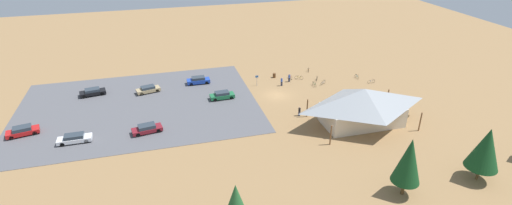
# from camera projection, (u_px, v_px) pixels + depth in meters

# --- Properties ---
(ground) EXTENTS (160.00, 160.00, 0.00)m
(ground) POSITION_uv_depth(u_px,v_px,m) (277.00, 95.00, 70.86)
(ground) COLOR #937047
(ground) RESTS_ON ground
(parking_lot_asphalt) EXTENTS (40.19, 29.62, 0.05)m
(parking_lot_asphalt) POSITION_uv_depth(u_px,v_px,m) (139.00, 106.00, 66.72)
(parking_lot_asphalt) COLOR #56565B
(parking_lot_asphalt) RESTS_ON ground
(bike_pavilion) EXTENTS (15.28, 9.29, 5.99)m
(bike_pavilion) POSITION_uv_depth(u_px,v_px,m) (363.00, 104.00, 59.79)
(bike_pavilion) COLOR beige
(bike_pavilion) RESTS_ON ground
(trash_bin) EXTENTS (0.60, 0.60, 0.90)m
(trash_bin) POSITION_uv_depth(u_px,v_px,m) (274.00, 75.00, 78.30)
(trash_bin) COLOR brown
(trash_bin) RESTS_ON ground
(lot_sign) EXTENTS (0.56, 0.08, 2.20)m
(lot_sign) POSITION_uv_depth(u_px,v_px,m) (257.00, 79.00, 74.15)
(lot_sign) COLOR #99999E
(lot_sign) RESTS_ON ground
(pine_east) EXTENTS (3.89, 3.89, 7.26)m
(pine_east) POSITION_uv_depth(u_px,v_px,m) (486.00, 148.00, 46.42)
(pine_east) COLOR brown
(pine_east) RESTS_ON ground
(pine_far_east) EXTENTS (2.76, 2.76, 6.40)m
(pine_far_east) POSITION_uv_depth(u_px,v_px,m) (236.00, 203.00, 38.25)
(pine_far_east) COLOR brown
(pine_far_east) RESTS_ON ground
(pine_far_west) EXTENTS (3.30, 3.30, 7.59)m
(pine_far_west) POSITION_uv_depth(u_px,v_px,m) (409.00, 161.00, 43.83)
(pine_far_west) COLOR brown
(pine_far_west) RESTS_ON ground
(bicycle_black_edge_south) EXTENTS (0.86, 1.49, 0.76)m
(bicycle_black_edge_south) POSITION_uv_depth(u_px,v_px,m) (317.00, 79.00, 77.02)
(bicycle_black_edge_south) COLOR black
(bicycle_black_edge_south) RESTS_ON ground
(bicycle_silver_yard_right) EXTENTS (1.42, 1.00, 0.81)m
(bicycle_silver_yard_right) POSITION_uv_depth(u_px,v_px,m) (323.00, 83.00, 75.17)
(bicycle_silver_yard_right) COLOR black
(bicycle_silver_yard_right) RESTS_ON ground
(bicycle_orange_lone_west) EXTENTS (0.66, 1.59, 0.77)m
(bicycle_orange_lone_west) POSITION_uv_depth(u_px,v_px,m) (308.00, 70.00, 81.40)
(bicycle_orange_lone_west) COLOR black
(bicycle_orange_lone_west) RESTS_ON ground
(bicycle_green_lone_east) EXTENTS (0.48, 1.74, 0.87)m
(bicycle_green_lone_east) POSITION_uv_depth(u_px,v_px,m) (314.00, 84.00, 74.45)
(bicycle_green_lone_east) COLOR black
(bicycle_green_lone_east) RESTS_ON ground
(bicycle_red_yard_front) EXTENTS (0.48, 1.61, 0.79)m
(bicycle_red_yard_front) POSITION_uv_depth(u_px,v_px,m) (290.00, 77.00, 77.74)
(bicycle_red_yard_front) COLOR black
(bicycle_red_yard_front) RESTS_ON ground
(bicycle_yellow_mid_cluster) EXTENTS (1.52, 0.81, 0.83)m
(bicycle_yellow_mid_cluster) POSITION_uv_depth(u_px,v_px,m) (299.00, 78.00, 77.51)
(bicycle_yellow_mid_cluster) COLOR black
(bicycle_yellow_mid_cluster) RESTS_ON ground
(bicycle_teal_yard_left) EXTENTS (0.48, 1.67, 0.81)m
(bicycle_teal_yard_left) POSITION_uv_depth(u_px,v_px,m) (357.00, 77.00, 78.02)
(bicycle_teal_yard_left) COLOR black
(bicycle_teal_yard_left) RESTS_ON ground
(bicycle_white_near_sign) EXTENTS (1.62, 0.48, 0.78)m
(bicycle_white_near_sign) POSITION_uv_depth(u_px,v_px,m) (371.00, 82.00, 75.71)
(bicycle_white_near_sign) COLOR black
(bicycle_white_near_sign) RESTS_ON ground
(car_green_by_curb) EXTENTS (4.41, 1.93, 1.36)m
(car_green_by_curb) POSITION_uv_depth(u_px,v_px,m) (222.00, 95.00, 69.09)
(car_green_by_curb) COLOR #1E6B3D
(car_green_by_curb) RESTS_ON parking_lot_asphalt
(car_blue_front_row) EXTENTS (4.43, 1.87, 1.40)m
(car_blue_front_row) POSITION_uv_depth(u_px,v_px,m) (198.00, 80.00, 75.28)
(car_blue_front_row) COLOR #1E42B2
(car_blue_front_row) RESTS_ON parking_lot_asphalt
(car_white_aisle_side) EXTENTS (4.74, 1.77, 1.27)m
(car_white_aisle_side) POSITION_uv_depth(u_px,v_px,m) (75.00, 138.00, 55.89)
(car_white_aisle_side) COLOR white
(car_white_aisle_side) RESTS_ON parking_lot_asphalt
(car_black_far_end) EXTENTS (4.71, 2.56, 1.26)m
(car_black_far_end) POSITION_uv_depth(u_px,v_px,m) (93.00, 92.00, 70.49)
(car_black_far_end) COLOR black
(car_black_far_end) RESTS_ON parking_lot_asphalt
(car_red_back_corner) EXTENTS (4.75, 2.75, 1.37)m
(car_red_back_corner) POSITION_uv_depth(u_px,v_px,m) (23.00, 131.00, 57.74)
(car_red_back_corner) COLOR red
(car_red_back_corner) RESTS_ON parking_lot_asphalt
(car_tan_second_row) EXTENTS (4.56, 2.72, 1.25)m
(car_tan_second_row) POSITION_uv_depth(u_px,v_px,m) (148.00, 89.00, 71.56)
(car_tan_second_row) COLOR tan
(car_tan_second_row) RESTS_ON parking_lot_asphalt
(car_maroon_end_stall) EXTENTS (4.69, 2.50, 1.31)m
(car_maroon_end_stall) POSITION_uv_depth(u_px,v_px,m) (147.00, 129.00, 58.41)
(car_maroon_end_stall) COLOR maroon
(car_maroon_end_stall) RESTS_ON parking_lot_asphalt
(visitor_by_pavilion) EXTENTS (0.36, 0.36, 1.73)m
(visitor_by_pavilion) POSITION_uv_depth(u_px,v_px,m) (282.00, 81.00, 74.35)
(visitor_by_pavilion) COLOR #2D3347
(visitor_by_pavilion) RESTS_ON ground
(visitor_near_lot) EXTENTS (0.36, 0.36, 1.69)m
(visitor_near_lot) POSITION_uv_depth(u_px,v_px,m) (289.00, 78.00, 76.14)
(visitor_near_lot) COLOR #2D3347
(visitor_near_lot) RESTS_ON ground
(visitor_crossing_yard) EXTENTS (0.40, 0.39, 1.64)m
(visitor_crossing_yard) POSITION_uv_depth(u_px,v_px,m) (299.00, 111.00, 63.28)
(visitor_crossing_yard) COLOR #2D3347
(visitor_crossing_yard) RESTS_ON ground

